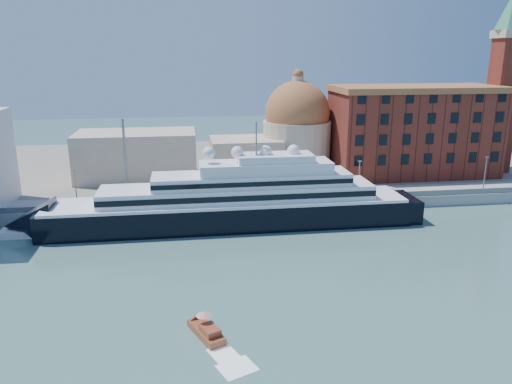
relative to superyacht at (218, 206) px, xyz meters
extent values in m
plane|color=#355C5A|center=(1.75, -23.00, -4.18)|extent=(400.00, 400.00, 0.00)
cube|color=gray|center=(1.75, 11.00, -2.93)|extent=(180.00, 10.00, 2.50)
cube|color=slate|center=(1.75, 52.00, -3.18)|extent=(260.00, 72.00, 2.00)
cube|color=slate|center=(1.75, 6.50, -1.08)|extent=(180.00, 0.10, 1.20)
cube|color=black|center=(2.21, 0.00, -2.15)|extent=(71.85, 11.05, 5.99)
cone|color=black|center=(-35.56, 0.00, -2.15)|extent=(9.21, 11.05, 11.05)
cube|color=black|center=(38.13, 0.00, -2.34)|extent=(5.53, 10.13, 5.53)
cube|color=white|center=(2.21, 0.00, 1.07)|extent=(70.01, 11.24, 0.55)
cube|color=white|center=(4.05, 0.00, 2.73)|extent=(53.43, 9.21, 2.76)
cube|color=black|center=(4.05, -4.60, 2.73)|extent=(53.43, 0.15, 1.11)
cube|color=white|center=(6.81, 0.00, 5.31)|extent=(38.69, 8.29, 2.40)
cube|color=white|center=(9.58, 0.00, 7.61)|extent=(25.79, 7.37, 2.21)
cube|color=white|center=(11.42, 0.00, 9.45)|extent=(14.74, 6.45, 1.47)
cylinder|color=slate|center=(7.73, 0.00, 13.32)|extent=(0.28, 0.28, 6.45)
sphere|color=white|center=(-1.48, 0.00, 10.74)|extent=(2.40, 2.40, 2.40)
sphere|color=white|center=(4.05, 0.00, 10.74)|extent=(2.40, 2.40, 2.40)
sphere|color=white|center=(9.58, 0.00, 10.74)|extent=(2.40, 2.40, 2.40)
sphere|color=white|center=(15.10, 0.00, 10.74)|extent=(2.40, 2.40, 2.40)
cube|color=white|center=(-34.75, -0.10, -3.58)|extent=(12.08, 4.15, 1.60)
cube|color=white|center=(-32.75, -0.12, -2.28)|extent=(4.04, 2.55, 1.20)
cube|color=brown|center=(-4.24, -39.71, -3.80)|extent=(4.61, 6.87, 1.09)
cube|color=brown|center=(-3.80, -40.71, -2.87)|extent=(2.69, 3.19, 0.87)
cylinder|color=slate|center=(-4.45, -39.21, -2.44)|extent=(0.07, 0.07, 1.74)
cone|color=red|center=(-4.45, -39.21, -1.46)|extent=(1.96, 1.96, 0.44)
cube|color=maroon|center=(53.75, 29.00, 8.82)|extent=(42.00, 18.00, 22.00)
cube|color=#995A32|center=(53.75, 29.00, 20.32)|extent=(43.00, 19.00, 1.50)
cube|color=maroon|center=(77.75, 29.00, 15.32)|extent=(6.00, 6.00, 35.00)
cube|color=beige|center=(77.75, 29.00, 33.82)|extent=(7.00, 7.00, 2.00)
cylinder|color=beige|center=(23.75, 35.00, 4.82)|extent=(18.00, 18.00, 14.00)
sphere|color=#995A32|center=(23.75, 35.00, 13.82)|extent=(17.00, 17.00, 17.00)
cylinder|color=beige|center=(23.75, 35.00, 21.82)|extent=(3.00, 3.00, 3.00)
cube|color=beige|center=(9.75, 33.00, 2.82)|extent=(18.00, 14.00, 10.00)
cube|color=beige|center=(-18.25, 35.00, 3.82)|extent=(30.00, 16.00, 12.00)
cylinder|color=slate|center=(-28.25, 8.00, 2.32)|extent=(0.24, 0.24, 8.00)
cube|color=slate|center=(-28.25, 8.00, 6.42)|extent=(0.80, 0.30, 0.25)
cylinder|color=slate|center=(1.75, 8.00, 2.32)|extent=(0.24, 0.24, 8.00)
cube|color=slate|center=(1.75, 8.00, 6.42)|extent=(0.80, 0.30, 0.25)
cylinder|color=slate|center=(31.75, 8.00, 2.32)|extent=(0.24, 0.24, 8.00)
cube|color=slate|center=(31.75, 8.00, 6.42)|extent=(0.80, 0.30, 0.25)
cylinder|color=slate|center=(61.75, 8.00, 2.32)|extent=(0.24, 0.24, 8.00)
cube|color=slate|center=(61.75, 8.00, 6.42)|extent=(0.80, 0.30, 0.25)
cylinder|color=slate|center=(-18.25, 10.00, 7.32)|extent=(0.50, 0.50, 18.00)
camera|label=1|loc=(-5.95, -94.09, 29.31)|focal=35.00mm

